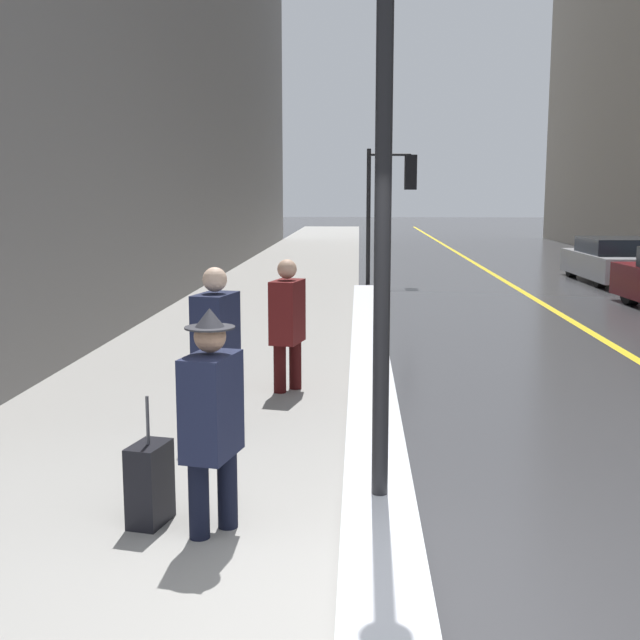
# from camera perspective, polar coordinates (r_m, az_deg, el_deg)

# --- Properties ---
(ground_plane) EXTENTS (160.00, 160.00, 0.00)m
(ground_plane) POSITION_cam_1_polar(r_m,az_deg,el_deg) (4.87, 2.57, -19.94)
(ground_plane) COLOR #38383A
(sidewalk_slab) EXTENTS (4.00, 80.00, 0.01)m
(sidewalk_slab) POSITION_cam_1_polar(r_m,az_deg,el_deg) (19.51, -3.13, 2.01)
(sidewalk_slab) COLOR gray
(sidewalk_slab) RESTS_ON ground
(road_centre_stripe) EXTENTS (0.16, 80.00, 0.00)m
(road_centre_stripe) POSITION_cam_1_polar(r_m,az_deg,el_deg) (19.82, 14.41, 1.84)
(road_centre_stripe) COLOR gold
(road_centre_stripe) RESTS_ON ground
(snow_bank_curb) EXTENTS (0.54, 16.65, 0.16)m
(snow_bank_curb) POSITION_cam_1_polar(r_m,az_deg,el_deg) (11.32, 3.54, -2.65)
(snow_bank_curb) COLOR silver
(snow_bank_curb) RESTS_ON ground
(lamp_post) EXTENTS (0.28, 0.28, 4.33)m
(lamp_post) POSITION_cam_1_polar(r_m,az_deg,el_deg) (5.68, 4.53, 11.76)
(lamp_post) COLOR black
(lamp_post) RESTS_ON ground
(traffic_light_near) EXTENTS (1.31, 0.40, 3.52)m
(traffic_light_near) POSITION_cam_1_polar(r_m,az_deg,el_deg) (21.33, 5.35, 9.40)
(traffic_light_near) COLOR black
(traffic_light_near) RESTS_ON ground
(pedestrian_in_fedora) EXTENTS (0.39, 0.72, 1.60)m
(pedestrian_in_fedora) POSITION_cam_1_polar(r_m,az_deg,el_deg) (5.57, -7.68, -6.57)
(pedestrian_in_fedora) COLOR black
(pedestrian_in_fedora) RESTS_ON ground
(pedestrian_nearside) EXTENTS (0.42, 0.59, 1.65)m
(pedestrian_nearside) POSITION_cam_1_polar(r_m,az_deg,el_deg) (7.93, -7.42, -1.56)
(pedestrian_nearside) COLOR black
(pedestrian_nearside) RESTS_ON ground
(pedestrian_in_glasses) EXTENTS (0.41, 0.57, 1.60)m
(pedestrian_in_glasses) POSITION_cam_1_polar(r_m,az_deg,el_deg) (9.53, -2.35, 0.08)
(pedestrian_in_glasses) COLOR #340C0C
(pedestrian_in_glasses) RESTS_ON ground
(parked_car_silver) EXTENTS (1.94, 4.30, 1.20)m
(parked_car_silver) POSITION_cam_1_polar(r_m,az_deg,el_deg) (23.11, 20.35, 3.97)
(parked_car_silver) COLOR #B2B2B7
(parked_car_silver) RESTS_ON ground
(rolling_suitcase) EXTENTS (0.29, 0.40, 0.95)m
(rolling_suitcase) POSITION_cam_1_polar(r_m,az_deg,el_deg) (5.96, -12.02, -11.36)
(rolling_suitcase) COLOR black
(rolling_suitcase) RESTS_ON ground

